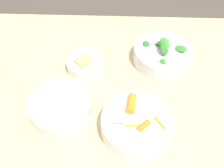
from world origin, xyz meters
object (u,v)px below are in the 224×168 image
bowl_cookies (85,63)px  bowl_carrots (137,124)px  bowl_beans_hotdog (61,107)px  bowl_greens (162,54)px

bowl_cookies → bowl_carrots: bearing=125.2°
bowl_carrots → bowl_beans_hotdog: size_ratio=1.08×
bowl_carrots → bowl_greens: bearing=-108.8°
bowl_greens → bowl_beans_hotdog: size_ratio=1.09×
bowl_carrots → bowl_cookies: (0.17, -0.24, -0.01)m
bowl_carrots → bowl_greens: (-0.10, -0.29, 0.00)m
bowl_carrots → bowl_beans_hotdog: bowl_carrots is taller
bowl_greens → bowl_cookies: bearing=9.3°
bowl_carrots → bowl_cookies: size_ratio=1.58×
bowl_beans_hotdog → bowl_carrots: bearing=167.0°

